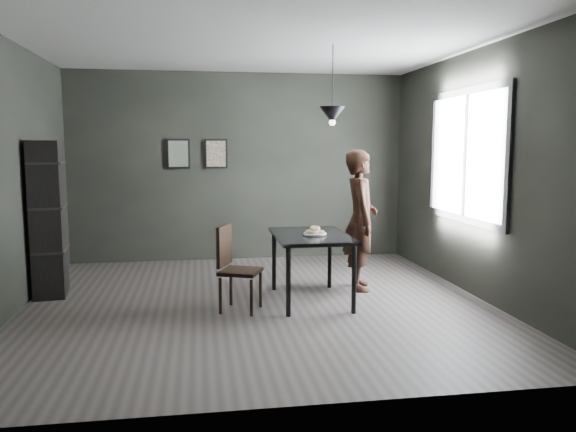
{
  "coord_description": "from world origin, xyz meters",
  "views": [
    {
      "loc": [
        -0.61,
        -5.98,
        1.71
      ],
      "look_at": [
        0.35,
        0.05,
        0.95
      ],
      "focal_mm": 35.0,
      "sensor_mm": 36.0,
      "label": 1
    }
  ],
  "objects": [
    {
      "name": "donut_pile",
      "position": [
        0.63,
        -0.06,
        0.79
      ],
      "size": [
        0.21,
        0.21,
        0.09
      ],
      "rotation": [
        0.0,
        0.0,
        -0.42
      ],
      "color": "beige",
      "rests_on": "white_plate"
    },
    {
      "name": "white_plate",
      "position": [
        0.63,
        -0.06,
        0.76
      ],
      "size": [
        0.23,
        0.23,
        0.01
      ],
      "primitive_type": "cylinder",
      "color": "white",
      "rests_on": "cafe_table"
    },
    {
      "name": "framed_print_left",
      "position": [
        -0.9,
        2.47,
        1.6
      ],
      "size": [
        0.34,
        0.04,
        0.44
      ],
      "color": "black",
      "rests_on": "ground"
    },
    {
      "name": "framed_print_right",
      "position": [
        -0.35,
        2.47,
        1.6
      ],
      "size": [
        0.34,
        0.04,
        0.44
      ],
      "color": "black",
      "rests_on": "ground"
    },
    {
      "name": "back_wall",
      "position": [
        0.0,
        2.5,
        1.4
      ],
      "size": [
        5.0,
        0.1,
        2.8
      ],
      "primitive_type": "cube",
      "color": "black",
      "rests_on": "ground"
    },
    {
      "name": "wood_chair",
      "position": [
        -0.27,
        -0.23,
        0.51
      ],
      "size": [
        0.51,
        0.51,
        0.9
      ],
      "rotation": [
        0.0,
        0.0,
        -0.39
      ],
      "color": "black",
      "rests_on": "ground"
    },
    {
      "name": "ceiling",
      "position": [
        0.0,
        0.0,
        2.8
      ],
      "size": [
        5.0,
        5.0,
        0.02
      ],
      "color": "silver",
      "rests_on": "ground"
    },
    {
      "name": "shelf_unit",
      "position": [
        -2.32,
        0.73,
        0.89
      ],
      "size": [
        0.41,
        0.63,
        1.77
      ],
      "primitive_type": "cube",
      "rotation": [
        0.0,
        0.0,
        0.13
      ],
      "color": "black",
      "rests_on": "ground"
    },
    {
      "name": "cafe_table",
      "position": [
        0.6,
        0.0,
        0.67
      ],
      "size": [
        0.8,
        1.2,
        0.75
      ],
      "color": "black",
      "rests_on": "ground"
    },
    {
      "name": "pendant_lamp",
      "position": [
        0.85,
        0.1,
        2.05
      ],
      "size": [
        0.28,
        0.28,
        0.86
      ],
      "color": "black",
      "rests_on": "ground"
    },
    {
      "name": "ground",
      "position": [
        0.0,
        0.0,
        0.0
      ],
      "size": [
        5.0,
        5.0,
        0.0
      ],
      "primitive_type": "plane",
      "color": "#37312F",
      "rests_on": "ground"
    },
    {
      "name": "window_assembly",
      "position": [
        2.47,
        0.2,
        1.6
      ],
      "size": [
        0.04,
        1.96,
        1.56
      ],
      "color": "white",
      "rests_on": "ground"
    },
    {
      "name": "woman",
      "position": [
        1.29,
        0.43,
        0.84
      ],
      "size": [
        0.49,
        0.67,
        1.67
      ],
      "primitive_type": "imported",
      "rotation": [
        0.0,
        0.0,
        1.41
      ],
      "color": "black",
      "rests_on": "ground"
    }
  ]
}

